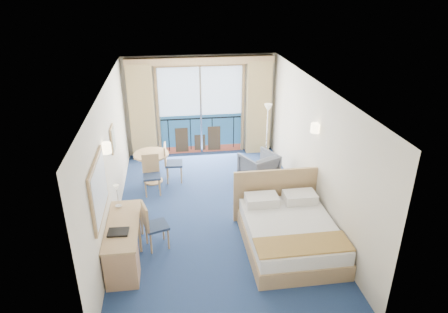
{
  "coord_description": "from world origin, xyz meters",
  "views": [
    {
      "loc": [
        -0.81,
        -7.07,
        4.52
      ],
      "look_at": [
        0.21,
        0.2,
        1.2
      ],
      "focal_mm": 32.0,
      "sensor_mm": 36.0,
      "label": 1
    }
  ],
  "objects_px": {
    "armchair": "(259,167)",
    "table_chair_a": "(170,161)",
    "desk": "(122,256)",
    "table_chair_b": "(151,172)",
    "floor_lamp": "(268,119)",
    "bed": "(289,232)",
    "round_table": "(152,160)",
    "nightstand": "(298,196)",
    "desk_chair": "(152,223)"
  },
  "relations": [
    {
      "from": "round_table",
      "to": "table_chair_a",
      "type": "bearing_deg",
      "value": -2.67
    },
    {
      "from": "armchair",
      "to": "table_chair_a",
      "type": "distance_m",
      "value": 2.12
    },
    {
      "from": "nightstand",
      "to": "desk",
      "type": "height_order",
      "value": "desk"
    },
    {
      "from": "nightstand",
      "to": "desk_chair",
      "type": "xyz_separation_m",
      "value": [
        -3.02,
        -0.98,
        0.24
      ]
    },
    {
      "from": "table_chair_b",
      "to": "floor_lamp",
      "type": "bearing_deg",
      "value": 16.81
    },
    {
      "from": "desk_chair",
      "to": "desk",
      "type": "bearing_deg",
      "value": 130.4
    },
    {
      "from": "nightstand",
      "to": "armchair",
      "type": "height_order",
      "value": "armchair"
    },
    {
      "from": "nightstand",
      "to": "table_chair_a",
      "type": "relative_size",
      "value": 0.59
    },
    {
      "from": "nightstand",
      "to": "armchair",
      "type": "xyz_separation_m",
      "value": [
        -0.56,
        1.33,
        0.07
      ]
    },
    {
      "from": "table_chair_a",
      "to": "round_table",
      "type": "bearing_deg",
      "value": 89.67
    },
    {
      "from": "nightstand",
      "to": "round_table",
      "type": "height_order",
      "value": "round_table"
    },
    {
      "from": "bed",
      "to": "round_table",
      "type": "bearing_deg",
      "value": 130.87
    },
    {
      "from": "bed",
      "to": "armchair",
      "type": "bearing_deg",
      "value": 89.64
    },
    {
      "from": "desk",
      "to": "nightstand",
      "type": "bearing_deg",
      "value": 25.81
    },
    {
      "from": "table_chair_b",
      "to": "desk_chair",
      "type": "bearing_deg",
      "value": -92.85
    },
    {
      "from": "table_chair_b",
      "to": "desk",
      "type": "bearing_deg",
      "value": -102.64
    },
    {
      "from": "floor_lamp",
      "to": "desk_chair",
      "type": "bearing_deg",
      "value": -131.46
    },
    {
      "from": "bed",
      "to": "table_chair_b",
      "type": "height_order",
      "value": "bed"
    },
    {
      "from": "bed",
      "to": "round_table",
      "type": "height_order",
      "value": "bed"
    },
    {
      "from": "round_table",
      "to": "table_chair_a",
      "type": "height_order",
      "value": "table_chair_a"
    },
    {
      "from": "floor_lamp",
      "to": "desk",
      "type": "relative_size",
      "value": 1.03
    },
    {
      "from": "table_chair_a",
      "to": "table_chair_b",
      "type": "height_order",
      "value": "table_chair_a"
    },
    {
      "from": "bed",
      "to": "desk_chair",
      "type": "xyz_separation_m",
      "value": [
        -2.45,
        0.29,
        0.21
      ]
    },
    {
      "from": "nightstand",
      "to": "round_table",
      "type": "distance_m",
      "value": 3.5
    },
    {
      "from": "floor_lamp",
      "to": "table_chair_a",
      "type": "bearing_deg",
      "value": -165.23
    },
    {
      "from": "nightstand",
      "to": "desk",
      "type": "distance_m",
      "value": 3.87
    },
    {
      "from": "armchair",
      "to": "table_chair_a",
      "type": "bearing_deg",
      "value": -33.22
    },
    {
      "from": "bed",
      "to": "round_table",
      "type": "xyz_separation_m",
      "value": [
        -2.51,
        2.9,
        0.25
      ]
    },
    {
      "from": "nightstand",
      "to": "round_table",
      "type": "xyz_separation_m",
      "value": [
        -3.09,
        1.63,
        0.28
      ]
    },
    {
      "from": "desk_chair",
      "to": "table_chair_a",
      "type": "bearing_deg",
      "value": -24.64
    },
    {
      "from": "desk",
      "to": "round_table",
      "type": "height_order",
      "value": "same"
    },
    {
      "from": "armchair",
      "to": "floor_lamp",
      "type": "relative_size",
      "value": 0.48
    },
    {
      "from": "table_chair_a",
      "to": "floor_lamp",
      "type": "bearing_deg",
      "value": -72.89
    },
    {
      "from": "desk",
      "to": "table_chair_b",
      "type": "height_order",
      "value": "table_chair_b"
    },
    {
      "from": "bed",
      "to": "table_chair_a",
      "type": "height_order",
      "value": "bed"
    },
    {
      "from": "bed",
      "to": "desk_chair",
      "type": "bearing_deg",
      "value": 173.22
    },
    {
      "from": "desk",
      "to": "table_chair_a",
      "type": "distance_m",
      "value": 3.4
    },
    {
      "from": "round_table",
      "to": "table_chair_a",
      "type": "distance_m",
      "value": 0.43
    },
    {
      "from": "desk_chair",
      "to": "table_chair_a",
      "type": "distance_m",
      "value": 2.61
    },
    {
      "from": "bed",
      "to": "desk_chair",
      "type": "distance_m",
      "value": 2.47
    },
    {
      "from": "floor_lamp",
      "to": "round_table",
      "type": "distance_m",
      "value": 3.07
    },
    {
      "from": "desk",
      "to": "desk_chair",
      "type": "bearing_deg",
      "value": 56.86
    },
    {
      "from": "bed",
      "to": "table_chair_a",
      "type": "bearing_deg",
      "value": 125.78
    },
    {
      "from": "round_table",
      "to": "table_chair_b",
      "type": "relative_size",
      "value": 0.91
    },
    {
      "from": "desk_chair",
      "to": "table_chair_b",
      "type": "height_order",
      "value": "desk_chair"
    },
    {
      "from": "floor_lamp",
      "to": "table_chair_a",
      "type": "relative_size",
      "value": 1.72
    },
    {
      "from": "table_chair_a",
      "to": "table_chair_b",
      "type": "bearing_deg",
      "value": 140.61
    },
    {
      "from": "desk",
      "to": "table_chair_a",
      "type": "height_order",
      "value": "table_chair_a"
    },
    {
      "from": "nightstand",
      "to": "table_chair_a",
      "type": "xyz_separation_m",
      "value": [
        -2.65,
        1.61,
        0.25
      ]
    },
    {
      "from": "armchair",
      "to": "desk",
      "type": "distance_m",
      "value": 4.2
    }
  ]
}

